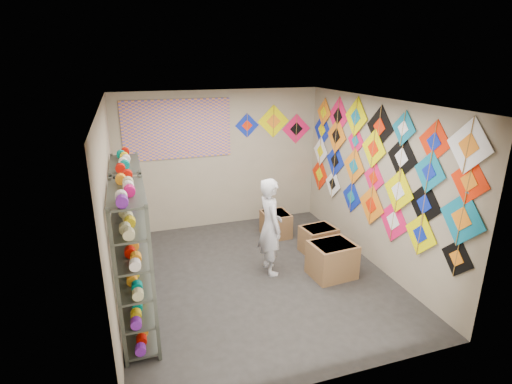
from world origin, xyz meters
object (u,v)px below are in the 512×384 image
object	(u,v)px
carton_a	(332,260)
carton_c	(276,224)
shopkeeper	(270,226)
carton_b	(318,240)
shelf_rack_back	(131,224)
shelf_rack_front	(134,266)

from	to	relation	value
carton_a	carton_c	xyz separation A→B (m)	(-0.31, 1.66, -0.04)
shopkeeper	carton_a	size ratio (longest dim) A/B	2.36
carton_b	carton_a	bearing A→B (deg)	-108.52
carton_b	shelf_rack_back	bearing A→B (deg)	173.17
carton_a	carton_b	xyz separation A→B (m)	(0.16, 0.79, -0.04)
shelf_rack_back	carton_a	distance (m)	3.10
shelf_rack_front	carton_b	world-z (taller)	shelf_rack_front
shelf_rack_front	carton_c	distance (m)	3.49
carton_b	carton_c	distance (m)	0.99
shelf_rack_back	carton_a	bearing A→B (deg)	-14.88
shelf_rack_front	carton_b	size ratio (longest dim) A/B	3.34
shelf_rack_front	shelf_rack_back	distance (m)	1.30
shelf_rack_front	shopkeeper	size ratio (longest dim) A/B	1.22
carton_a	carton_b	bearing A→B (deg)	73.73
shopkeeper	carton_a	xyz separation A→B (m)	(0.87, -0.43, -0.50)
shelf_rack_front	carton_c	size ratio (longest dim) A/B	3.56
shelf_rack_front	shelf_rack_back	bearing A→B (deg)	90.00
shelf_rack_back	shelf_rack_front	bearing A→B (deg)	-90.00
carton_c	shelf_rack_back	bearing A→B (deg)	-161.94
shelf_rack_back	carton_c	xyz separation A→B (m)	(2.62, 0.89, -0.72)
shelf_rack_back	carton_b	xyz separation A→B (m)	(3.08, 0.01, -0.72)
shopkeeper	carton_b	distance (m)	1.22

